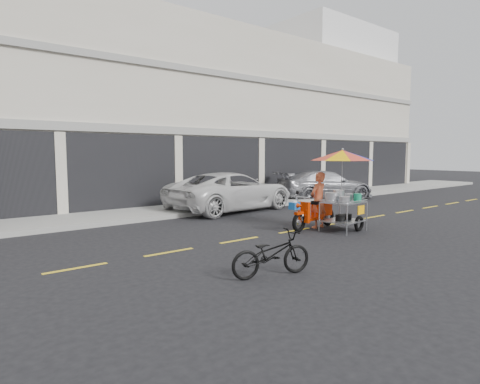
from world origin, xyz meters
TOP-DOWN VIEW (x-y plane):
  - ground at (0.00, 0.00)m, footprint 90.00×90.00m
  - sidewalk at (0.00, 5.50)m, footprint 45.00×3.00m
  - shophouse_block at (2.82, 10.59)m, footprint 36.00×8.11m
  - centerline at (0.00, 0.00)m, footprint 42.00×0.10m
  - white_pickup at (1.12, 4.40)m, footprint 5.50×2.96m
  - silver_pickup at (6.89, 4.58)m, footprint 5.11×3.33m
  - near_bicycle at (-3.42, -2.69)m, footprint 1.63×0.90m
  - food_vendor_rig at (0.98, -0.56)m, footprint 2.46×1.96m

SIDE VIEW (x-z plane):
  - ground at x=0.00m, z-range 0.00..0.00m
  - centerline at x=0.00m, z-range 0.00..0.01m
  - sidewalk at x=0.00m, z-range 0.00..0.15m
  - near_bicycle at x=-3.42m, z-range 0.00..0.81m
  - silver_pickup at x=6.89m, z-range 0.00..1.38m
  - white_pickup at x=1.12m, z-range 0.00..1.47m
  - food_vendor_rig at x=0.98m, z-range 0.30..2.63m
  - shophouse_block at x=2.82m, z-range -0.96..9.44m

